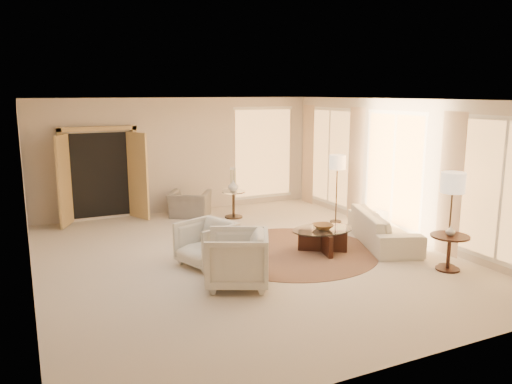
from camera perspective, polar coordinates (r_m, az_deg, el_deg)
name	(u,v)px	position (r m, az deg, el deg)	size (l,w,h in m)	color
room	(245,181)	(8.71, -1.25, 1.24)	(7.04, 8.04, 2.83)	beige
windows_right	(396,170)	(10.66, 15.72, 2.41)	(0.10, 6.40, 2.40)	#FFB966
window_back_corner	(264,153)	(13.22, 0.86, 4.49)	(1.70, 0.10, 2.40)	#FFB966
curtains_right	(367,167)	(11.32, 12.54, 2.81)	(0.06, 5.20, 2.60)	#D1B293
french_doors	(101,175)	(11.90, -17.32, 1.83)	(1.95, 0.66, 2.16)	tan
area_rug	(292,251)	(9.41, 4.17, -6.76)	(3.17, 3.17, 0.01)	#42281D
sofa	(383,228)	(10.09, 14.35, -4.00)	(2.18, 0.85, 0.64)	beige
armchair_left	(206,241)	(8.61, -5.71, -5.62)	(0.82, 0.77, 0.85)	beige
armchair_right	(237,256)	(7.66, -2.18, -7.34)	(0.92, 0.86, 0.95)	beige
accent_chair	(190,200)	(11.98, -7.61, -0.91)	(0.93, 0.60, 0.81)	gray
coffee_table	(323,237)	(9.38, 7.63, -5.16)	(1.57, 1.57, 0.44)	black
end_table	(449,246)	(8.93, 21.21, -5.81)	(0.63, 0.63, 0.60)	black
side_table	(233,202)	(11.80, -2.59, -1.10)	(0.55, 0.55, 0.64)	#31261D
floor_lamp_near	(337,165)	(11.35, 9.28, 3.03)	(0.38, 0.38, 1.55)	#31261D
floor_lamp_far	(453,187)	(8.84, 21.57, 0.53)	(0.40, 0.40, 1.63)	#31261D
bowl	(323,226)	(9.32, 7.66, -3.93)	(0.37, 0.37, 0.09)	brown
end_vase	(450,231)	(8.86, 21.34, -4.16)	(0.16, 0.16, 0.16)	white
side_vase	(233,186)	(11.72, -2.60, 0.71)	(0.25, 0.25, 0.26)	white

